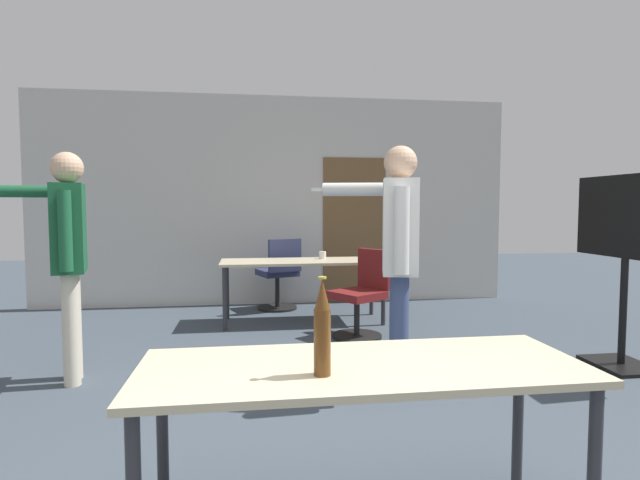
{
  "coord_description": "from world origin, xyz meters",
  "views": [
    {
      "loc": [
        -0.38,
        -1.5,
        1.36
      ],
      "look_at": [
        0.17,
        2.34,
        1.1
      ],
      "focal_mm": 28.0,
      "sensor_mm": 36.0,
      "label": 1
    }
  ],
  "objects_px": {
    "person_near_casual": "(67,242)",
    "beer_bottle": "(322,329)",
    "tv_screen": "(626,246)",
    "office_chair_mid_tucked": "(362,297)",
    "person_right_polo": "(398,243)",
    "office_chair_near_pushed": "(279,276)",
    "drink_cup": "(323,255)"
  },
  "relations": [
    {
      "from": "person_near_casual",
      "to": "person_right_polo",
      "type": "relative_size",
      "value": 0.99
    },
    {
      "from": "tv_screen",
      "to": "beer_bottle",
      "type": "xyz_separation_m",
      "value": [
        -2.86,
        -1.96,
        -0.12
      ]
    },
    {
      "from": "office_chair_mid_tucked",
      "to": "person_right_polo",
      "type": "bearing_deg",
      "value": 143.9
    },
    {
      "from": "person_near_casual",
      "to": "office_chair_mid_tucked",
      "type": "relative_size",
      "value": 1.95
    },
    {
      "from": "office_chair_near_pushed",
      "to": "beer_bottle",
      "type": "height_order",
      "value": "beer_bottle"
    },
    {
      "from": "office_chair_near_pushed",
      "to": "office_chair_mid_tucked",
      "type": "height_order",
      "value": "office_chair_near_pushed"
    },
    {
      "from": "tv_screen",
      "to": "drink_cup",
      "type": "xyz_separation_m",
      "value": [
        -2.25,
        2.16,
        -0.25
      ]
    },
    {
      "from": "person_near_casual",
      "to": "tv_screen",
      "type": "bearing_deg",
      "value": -106.33
    },
    {
      "from": "person_near_casual",
      "to": "person_right_polo",
      "type": "height_order",
      "value": "person_right_polo"
    },
    {
      "from": "tv_screen",
      "to": "person_right_polo",
      "type": "relative_size",
      "value": 0.91
    },
    {
      "from": "person_near_casual",
      "to": "beer_bottle",
      "type": "xyz_separation_m",
      "value": [
        1.64,
        -2.22,
        -0.18
      ]
    },
    {
      "from": "person_right_polo",
      "to": "office_chair_near_pushed",
      "type": "height_order",
      "value": "person_right_polo"
    },
    {
      "from": "tv_screen",
      "to": "office_chair_mid_tucked",
      "type": "height_order",
      "value": "tv_screen"
    },
    {
      "from": "person_near_casual",
      "to": "office_chair_mid_tucked",
      "type": "height_order",
      "value": "person_near_casual"
    },
    {
      "from": "tv_screen",
      "to": "person_near_casual",
      "type": "distance_m",
      "value": 4.51
    },
    {
      "from": "office_chair_near_pushed",
      "to": "drink_cup",
      "type": "xyz_separation_m",
      "value": [
        0.49,
        -0.6,
        0.33
      ]
    },
    {
      "from": "beer_bottle",
      "to": "drink_cup",
      "type": "height_order",
      "value": "beer_bottle"
    },
    {
      "from": "person_right_polo",
      "to": "drink_cup",
      "type": "height_order",
      "value": "person_right_polo"
    },
    {
      "from": "person_near_casual",
      "to": "person_right_polo",
      "type": "distance_m",
      "value": 2.5
    },
    {
      "from": "person_right_polo",
      "to": "office_chair_near_pushed",
      "type": "distance_m",
      "value": 3.14
    },
    {
      "from": "office_chair_mid_tucked",
      "to": "person_near_casual",
      "type": "bearing_deg",
      "value": 79.2
    },
    {
      "from": "tv_screen",
      "to": "beer_bottle",
      "type": "relative_size",
      "value": 4.4
    },
    {
      "from": "tv_screen",
      "to": "person_near_casual",
      "type": "relative_size",
      "value": 0.92
    },
    {
      "from": "person_near_casual",
      "to": "beer_bottle",
      "type": "distance_m",
      "value": 2.77
    },
    {
      "from": "beer_bottle",
      "to": "drink_cup",
      "type": "xyz_separation_m",
      "value": [
        0.6,
        4.12,
        -0.13
      ]
    },
    {
      "from": "beer_bottle",
      "to": "drink_cup",
      "type": "relative_size",
      "value": 4.17
    },
    {
      "from": "person_right_polo",
      "to": "office_chair_mid_tucked",
      "type": "relative_size",
      "value": 1.98
    },
    {
      "from": "person_near_casual",
      "to": "drink_cup",
      "type": "relative_size",
      "value": 19.98
    },
    {
      "from": "person_right_polo",
      "to": "office_chair_mid_tucked",
      "type": "bearing_deg",
      "value": 11.18
    },
    {
      "from": "person_near_casual",
      "to": "office_chair_near_pushed",
      "type": "height_order",
      "value": "person_near_casual"
    },
    {
      "from": "tv_screen",
      "to": "office_chair_mid_tucked",
      "type": "bearing_deg",
      "value": -123.29
    },
    {
      "from": "person_right_polo",
      "to": "beer_bottle",
      "type": "distance_m",
      "value": 1.91
    }
  ]
}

